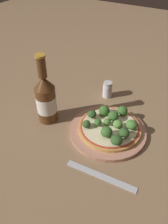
# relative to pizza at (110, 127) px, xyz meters

# --- Properties ---
(ground_plane) EXTENTS (3.00, 3.00, 0.00)m
(ground_plane) POSITION_rel_pizza_xyz_m (-0.02, 0.02, -0.02)
(ground_plane) COLOR #846647
(plate) EXTENTS (0.24, 0.24, 0.01)m
(plate) POSITION_rel_pizza_xyz_m (-0.00, 0.00, -0.01)
(plate) COLOR tan
(plate) RESTS_ON ground_plane
(pizza) EXTENTS (0.20, 0.20, 0.01)m
(pizza) POSITION_rel_pizza_xyz_m (0.00, 0.00, 0.00)
(pizza) COLOR tan
(pizza) RESTS_ON plate
(broccoli_floret_0) EXTENTS (0.03, 0.03, 0.03)m
(broccoli_floret_0) POSITION_rel_pizza_xyz_m (0.00, 0.07, 0.02)
(broccoli_floret_0) COLOR #6B8E51
(broccoli_floret_0) RESTS_ON pizza
(broccoli_floret_1) EXTENTS (0.03, 0.03, 0.03)m
(broccoli_floret_1) POSITION_rel_pizza_xyz_m (-0.02, -0.06, 0.02)
(broccoli_floret_1) COLOR #6B8E51
(broccoli_floret_1) RESTS_ON pizza
(broccoli_floret_2) EXTENTS (0.04, 0.04, 0.03)m
(broccoli_floret_2) POSITION_rel_pizza_xyz_m (0.04, 0.04, 0.02)
(broccoli_floret_2) COLOR #6B8E51
(broccoli_floret_2) RESTS_ON pizza
(broccoli_floret_3) EXTENTS (0.02, 0.02, 0.03)m
(broccoli_floret_3) POSITION_rel_pizza_xyz_m (-0.02, 0.03, 0.02)
(broccoli_floret_3) COLOR #6B8E51
(broccoli_floret_3) RESTS_ON pizza
(broccoli_floret_4) EXTENTS (0.03, 0.03, 0.03)m
(broccoli_floret_4) POSITION_rel_pizza_xyz_m (0.03, 0.00, 0.02)
(broccoli_floret_4) COLOR #6B8E51
(broccoli_floret_4) RESTS_ON pizza
(broccoli_floret_5) EXTENTS (0.04, 0.04, 0.03)m
(broccoli_floret_5) POSITION_rel_pizza_xyz_m (0.02, -0.06, 0.02)
(broccoli_floret_5) COLOR #6B8E51
(broccoli_floret_5) RESTS_ON pizza
(broccoli_floret_6) EXTENTS (0.03, 0.03, 0.03)m
(broccoli_floret_6) POSITION_rel_pizza_xyz_m (0.07, -0.01, 0.02)
(broccoli_floret_6) COLOR #6B8E51
(broccoli_floret_6) RESTS_ON pizza
(broccoli_floret_7) EXTENTS (0.04, 0.04, 0.03)m
(broccoli_floret_7) POSITION_rel_pizza_xyz_m (-0.05, -0.01, 0.03)
(broccoli_floret_7) COLOR #6B8E51
(broccoli_floret_7) RESTS_ON pizza
(broccoli_floret_8) EXTENTS (0.03, 0.03, 0.03)m
(broccoli_floret_8) POSITION_rel_pizza_xyz_m (-0.06, -0.05, 0.03)
(broccoli_floret_8) COLOR #6B8E51
(broccoli_floret_8) RESTS_ON pizza
(broccoli_floret_9) EXTENTS (0.03, 0.03, 0.02)m
(broccoli_floret_9) POSITION_rel_pizza_xyz_m (-0.04, 0.06, 0.02)
(broccoli_floret_9) COLOR #6B8E51
(broccoli_floret_9) RESTS_ON pizza
(broccoli_floret_10) EXTENTS (0.02, 0.02, 0.03)m
(broccoli_floret_10) POSITION_rel_pizza_xyz_m (-0.00, 0.01, 0.02)
(broccoli_floret_10) COLOR #6B8E51
(broccoli_floret_10) RESTS_ON pizza
(broccoli_floret_11) EXTENTS (0.03, 0.03, 0.03)m
(broccoli_floret_11) POSITION_rel_pizza_xyz_m (0.00, -0.02, 0.02)
(broccoli_floret_11) COLOR #6B8E51
(broccoli_floret_11) RESTS_ON pizza
(beer_bottle) EXTENTS (0.07, 0.07, 0.24)m
(beer_bottle) POSITION_rel_pizza_xyz_m (-0.05, 0.21, 0.07)
(beer_bottle) COLOR #563319
(beer_bottle) RESTS_ON ground_plane
(pepper_shaker) EXTENTS (0.04, 0.04, 0.06)m
(pepper_shaker) POSITION_rel_pizza_xyz_m (0.17, 0.09, 0.01)
(pepper_shaker) COLOR silver
(pepper_shaker) RESTS_ON ground_plane
(fork) EXTENTS (0.03, 0.20, 0.00)m
(fork) POSITION_rel_pizza_xyz_m (-0.16, -0.05, -0.02)
(fork) COLOR #B2B2B7
(fork) RESTS_ON ground_plane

